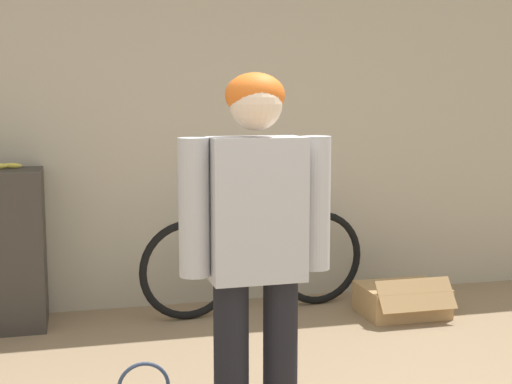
# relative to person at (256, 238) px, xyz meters

# --- Properties ---
(wall_back) EXTENTS (8.00, 0.07, 2.60)m
(wall_back) POSITION_rel_person_xyz_m (0.08, 2.32, 0.38)
(wall_back) COLOR #B7AD99
(wall_back) RESTS_ON ground_plane
(person) EXTENTS (0.61, 0.23, 1.57)m
(person) POSITION_rel_person_xyz_m (0.00, 0.00, 0.00)
(person) COLOR black
(person) RESTS_ON ground_plane
(bicycle) EXTENTS (1.64, 0.46, 0.74)m
(bicycle) POSITION_rel_person_xyz_m (0.51, 1.98, -0.56)
(bicycle) COLOR black
(bicycle) RESTS_ON ground_plane
(cardboard_box) EXTENTS (0.56, 0.50, 0.29)m
(cardboard_box) POSITION_rel_person_xyz_m (1.45, 1.66, -0.82)
(cardboard_box) COLOR tan
(cardboard_box) RESTS_ON ground_plane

